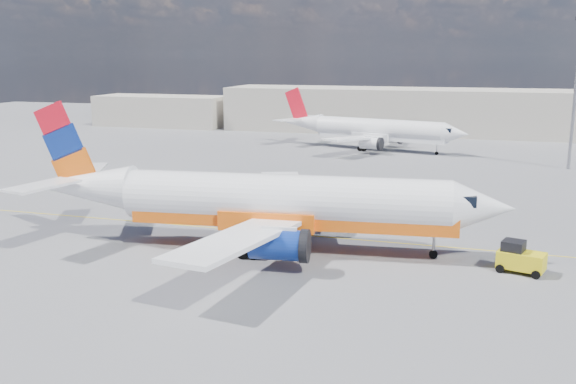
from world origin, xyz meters
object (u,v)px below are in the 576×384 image
(main_jet, at_px, (270,202))
(gse_tug, at_px, (520,258))
(second_jet, at_px, (373,130))
(traffic_cone, at_px, (210,260))

(main_jet, xyz_separation_m, gse_tug, (17.37, -0.08, -2.60))
(main_jet, height_order, second_jet, main_jet)
(second_jet, xyz_separation_m, traffic_cone, (-1.88, -56.85, -2.72))
(gse_tug, xyz_separation_m, traffic_cone, (-20.27, -4.36, -0.71))
(traffic_cone, bearing_deg, main_jet, 56.85)
(gse_tug, bearing_deg, traffic_cone, -151.65)
(main_jet, bearing_deg, traffic_cone, -129.35)
(gse_tug, bearing_deg, main_jet, -164.08)
(main_jet, distance_m, traffic_cone, 6.26)
(second_jet, height_order, traffic_cone, second_jet)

